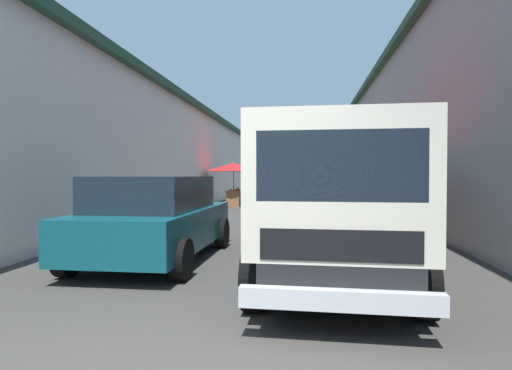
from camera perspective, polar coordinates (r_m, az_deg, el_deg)
The scene contains 10 objects.
ground at distance 15.62m, azimuth 3.48°, elevation -4.05°, with size 90.00×90.00×0.00m, color #3D3A38.
building_left_whitewash at distance 19.63m, azimuth -18.27°, elevation 3.82°, with size 49.80×7.50×4.66m.
building_right_concrete at distance 18.98m, azimuth 26.96°, elevation 5.71°, with size 49.80×7.50×5.90m.
fruit_stall_near_right at distance 19.87m, azimuth -3.09°, elevation 1.90°, with size 2.71×2.71×2.14m.
fruit_stall_mid_lane at distance 11.10m, azimuth 10.20°, elevation 2.80°, with size 2.65×2.65×2.25m.
fruit_stall_near_left at distance 17.38m, azimuth 9.72°, elevation 2.70°, with size 2.62×2.62×2.37m.
fruit_stall_far_left at distance 8.85m, azimuth 12.35°, elevation 4.10°, with size 2.88×2.88×2.43m.
hatchback_car at distance 7.38m, azimuth -13.52°, elevation -4.40°, with size 3.93×1.96×1.45m.
delivery_truck at distance 5.13m, azimuth 10.70°, elevation -3.51°, with size 4.98×2.10×2.08m.
vendor_by_crates at distance 15.74m, azimuth 14.68°, elevation -0.65°, with size 0.56×0.41×1.62m.
Camera 1 is at (-2.02, -0.90, 1.47)m, focal length 29.11 mm.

